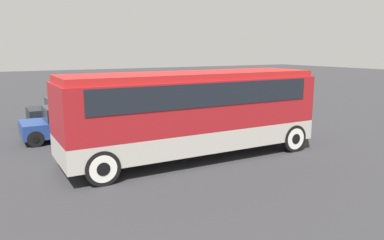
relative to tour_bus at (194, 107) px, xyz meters
The scene contains 5 objects.
ground_plane 1.82m from the tour_bus, behind, with size 120.00×120.00×0.00m, color #2D2D30.
tour_bus is the anchor object (origin of this frame).
parked_car_near 8.99m from the tour_bus, 105.02° to the left, with size 4.59×1.88×1.36m.
parked_car_mid 7.88m from the tour_bus, 56.45° to the left, with size 4.05×1.94×1.41m.
parked_car_far 5.99m from the tour_bus, 119.29° to the left, with size 4.75×1.92×1.42m.
Camera 1 is at (-6.29, -11.20, 3.81)m, focal length 35.00 mm.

